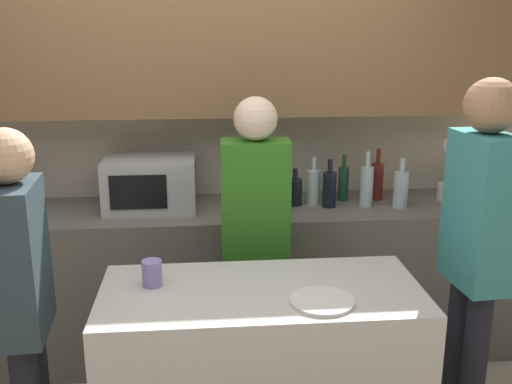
% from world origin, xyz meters
% --- Properties ---
extents(back_wall, '(6.40, 0.40, 2.70)m').
position_xyz_m(back_wall, '(0.00, 1.66, 1.54)').
color(back_wall, beige).
rests_on(back_wall, ground_plane).
extents(back_counter, '(3.60, 0.62, 0.92)m').
position_xyz_m(back_counter, '(0.00, 1.39, 0.46)').
color(back_counter, '#6B665B').
rests_on(back_counter, ground_plane).
extents(kitchen_island, '(1.35, 0.63, 0.90)m').
position_xyz_m(kitchen_island, '(0.20, 0.31, 0.45)').
color(kitchen_island, beige).
rests_on(kitchen_island, ground_plane).
extents(microwave, '(0.52, 0.39, 0.30)m').
position_xyz_m(microwave, '(-0.34, 1.43, 1.07)').
color(microwave, '#B7BABC').
rests_on(microwave, back_counter).
extents(potted_plant, '(0.14, 0.14, 0.40)m').
position_xyz_m(potted_plant, '(1.46, 1.43, 1.12)').
color(potted_plant, silver).
rests_on(potted_plant, back_counter).
extents(bottle_0, '(0.08, 0.08, 0.23)m').
position_xyz_m(bottle_0, '(0.41, 1.32, 1.01)').
color(bottle_0, '#194723').
rests_on(bottle_0, back_counter).
extents(bottle_1, '(0.09, 0.09, 0.22)m').
position_xyz_m(bottle_1, '(0.51, 1.41, 1.01)').
color(bottle_1, black).
rests_on(bottle_1, back_counter).
extents(bottle_2, '(0.08, 0.08, 0.29)m').
position_xyz_m(bottle_2, '(0.62, 1.42, 1.03)').
color(bottle_2, silver).
rests_on(bottle_2, back_counter).
extents(bottle_3, '(0.08, 0.08, 0.29)m').
position_xyz_m(bottle_3, '(0.70, 1.36, 1.03)').
color(bottle_3, black).
rests_on(bottle_3, back_counter).
extents(bottle_4, '(0.06, 0.06, 0.28)m').
position_xyz_m(bottle_4, '(0.82, 1.49, 1.03)').
color(bottle_4, '#194723').
rests_on(bottle_4, back_counter).
extents(bottle_5, '(0.08, 0.08, 0.33)m').
position_xyz_m(bottle_5, '(0.92, 1.35, 1.05)').
color(bottle_5, silver).
rests_on(bottle_5, back_counter).
extents(bottle_6, '(0.07, 0.07, 0.31)m').
position_xyz_m(bottle_6, '(1.03, 1.48, 1.04)').
color(bottle_6, maroon).
rests_on(bottle_6, back_counter).
extents(bottle_7, '(0.09, 0.09, 0.29)m').
position_xyz_m(bottle_7, '(1.12, 1.31, 1.03)').
color(bottle_7, silver).
rests_on(bottle_7, back_counter).
extents(plate_on_island, '(0.26, 0.26, 0.01)m').
position_xyz_m(plate_on_island, '(0.42, 0.16, 0.91)').
color(plate_on_island, white).
rests_on(plate_on_island, kitchen_island).
extents(cup_0, '(0.08, 0.08, 0.11)m').
position_xyz_m(cup_0, '(-0.26, 0.39, 0.95)').
color(cup_0, '#9483CE').
rests_on(cup_0, kitchen_island).
extents(person_left, '(0.23, 0.35, 1.76)m').
position_xyz_m(person_left, '(1.15, 0.38, 1.06)').
color(person_left, black).
rests_on(person_left, ground_plane).
extents(person_center, '(0.21, 0.35, 1.60)m').
position_xyz_m(person_center, '(-0.76, 0.25, 0.95)').
color(person_center, black).
rests_on(person_center, ground_plane).
extents(person_right, '(0.35, 0.21, 1.63)m').
position_xyz_m(person_right, '(0.23, 0.88, 0.97)').
color(person_right, black).
rests_on(person_right, ground_plane).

